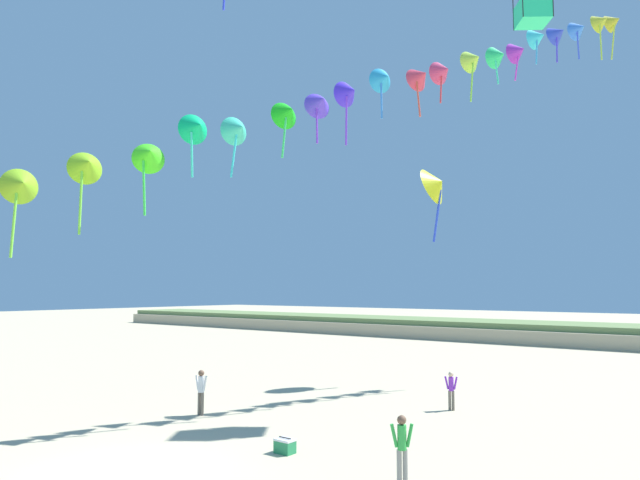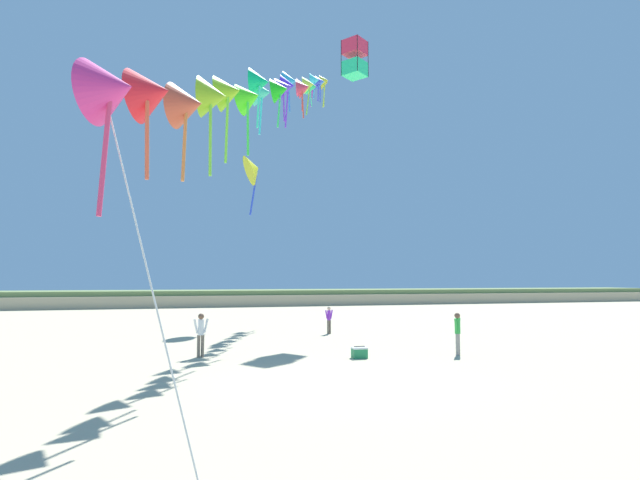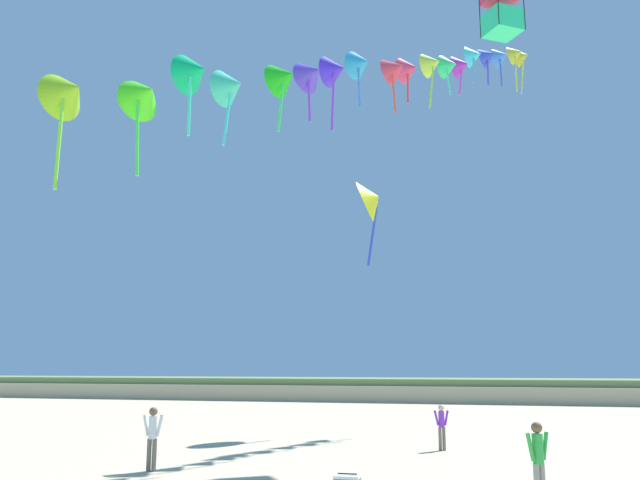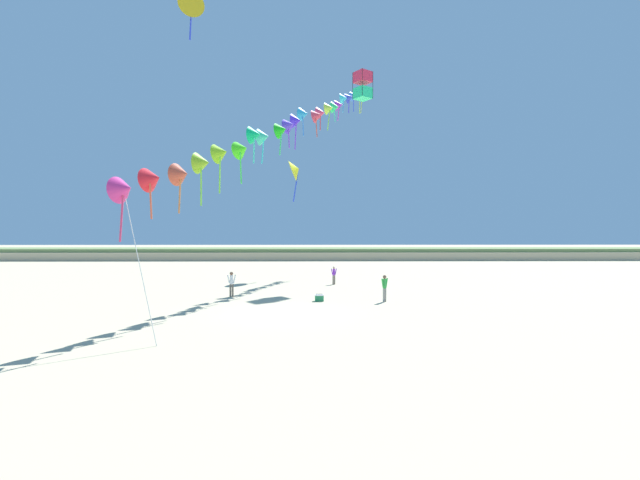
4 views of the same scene
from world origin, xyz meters
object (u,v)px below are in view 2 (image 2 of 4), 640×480
(person_mid_center, at_px, (201,332))
(beach_cooler, at_px, (359,353))
(person_near_right, at_px, (329,318))
(large_kite_low_lead, at_px, (254,170))
(large_kite_high_solo, at_px, (355,59))
(person_near_left, at_px, (458,331))

(person_mid_center, bearing_deg, beach_cooler, -17.51)
(person_near_right, height_order, person_mid_center, person_mid_center)
(large_kite_low_lead, bearing_deg, person_near_right, -60.62)
(large_kite_high_solo, distance_m, beach_cooler, 21.51)
(person_near_left, distance_m, person_mid_center, 10.33)
(beach_cooler, bearing_deg, person_near_left, -4.32)
(person_near_right, bearing_deg, person_mid_center, -137.25)
(person_near_right, xyz_separation_m, large_kite_low_lead, (-3.49, 6.20, 9.62))
(large_kite_low_lead, relative_size, beach_cooler, 7.41)
(person_near_left, height_order, person_mid_center, person_mid_center)
(person_mid_center, bearing_deg, person_near_left, -12.25)
(large_kite_low_lead, xyz_separation_m, beach_cooler, (2.16, -14.82, -10.29))
(person_near_right, bearing_deg, person_near_left, -72.58)
(person_mid_center, relative_size, large_kite_low_lead, 0.40)
(person_mid_center, height_order, large_kite_low_lead, large_kite_low_lead)
(person_near_left, xyz_separation_m, beach_cooler, (-4.13, 0.31, -0.77))
(person_mid_center, bearing_deg, person_near_right, 42.75)
(beach_cooler, bearing_deg, person_near_right, 81.22)
(large_kite_high_solo, height_order, beach_cooler, large_kite_high_solo)
(person_near_left, height_order, large_kite_high_solo, large_kite_high_solo)
(person_mid_center, xyz_separation_m, large_kite_low_lead, (3.80, 12.94, 9.51))
(person_near_left, height_order, beach_cooler, person_near_left)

